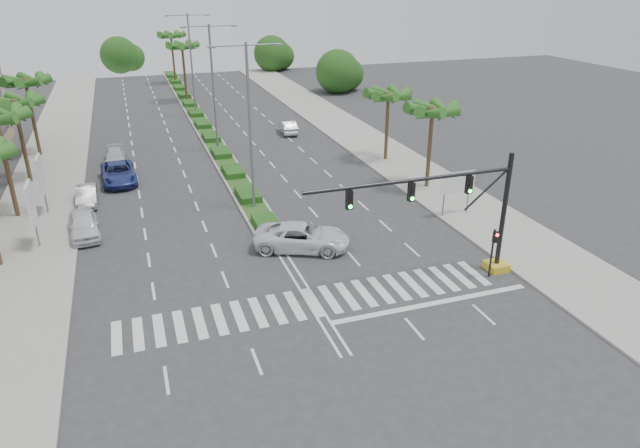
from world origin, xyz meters
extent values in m
plane|color=#333335|center=(0.00, 0.00, 0.00)|extent=(160.00, 160.00, 0.00)
cube|color=gray|center=(15.20, 20.00, 0.07)|extent=(6.00, 120.00, 0.15)
cube|color=gray|center=(-15.20, 20.00, 0.07)|extent=(6.00, 120.00, 0.15)
cube|color=gray|center=(0.00, 45.00, 0.10)|extent=(2.20, 75.00, 0.20)
cube|color=#2B4E1B|center=(0.00, 45.00, 0.22)|extent=(1.80, 75.00, 0.04)
cube|color=gold|center=(11.50, 0.00, 0.23)|extent=(1.20, 1.20, 0.45)
cylinder|color=black|center=(11.50, 0.00, 3.70)|extent=(0.28, 0.28, 7.00)
cylinder|color=black|center=(5.50, 0.00, 6.30)|extent=(12.00, 0.20, 0.20)
cylinder|color=black|center=(10.10, 0.00, 5.20)|extent=(2.53, 0.12, 2.15)
cube|color=black|center=(9.00, 0.00, 5.65)|extent=(0.32, 0.24, 1.00)
cylinder|color=#19E533|center=(9.00, -0.14, 5.33)|extent=(0.20, 0.06, 0.20)
cube|color=black|center=(5.50, 0.00, 5.65)|extent=(0.32, 0.24, 1.00)
cylinder|color=#19E533|center=(5.50, -0.14, 5.33)|extent=(0.20, 0.06, 0.20)
cube|color=black|center=(2.00, 0.00, 5.65)|extent=(0.32, 0.24, 1.00)
cylinder|color=#19E533|center=(2.00, -0.14, 5.33)|extent=(0.20, 0.06, 0.20)
cylinder|color=black|center=(10.60, -0.60, 1.50)|extent=(0.12, 0.12, 3.00)
cube|color=black|center=(10.60, -0.75, 2.60)|extent=(0.28, 0.22, 0.65)
cylinder|color=red|center=(10.60, -0.88, 2.78)|extent=(0.18, 0.05, 0.18)
cylinder|color=slate|center=(12.50, 8.00, 1.40)|extent=(0.10, 0.10, 2.80)
cylinder|color=slate|center=(14.50, 8.00, 1.40)|extent=(0.10, 0.10, 2.80)
cube|color=#0C6638|center=(13.50, 8.00, 2.60)|extent=(2.60, 0.08, 1.50)
cube|color=white|center=(13.50, 7.95, 2.60)|extent=(2.70, 0.02, 1.60)
cylinder|color=slate|center=(-14.50, 12.00, 1.40)|extent=(0.12, 0.12, 2.80)
cube|color=white|center=(-14.50, 12.00, 3.00)|extent=(0.18, 2.10, 2.70)
cube|color=#D8594C|center=(-14.50, 12.00, 3.00)|extent=(0.12, 2.00, 2.60)
cylinder|color=slate|center=(-14.50, 18.00, 1.40)|extent=(0.12, 0.12, 2.80)
cube|color=white|center=(-14.50, 18.00, 3.00)|extent=(0.18, 2.10, 2.70)
cube|color=#D8594C|center=(-14.50, 18.00, 3.00)|extent=(0.12, 2.00, 2.60)
cylinder|color=brown|center=(-16.50, 18.00, 3.70)|extent=(0.32, 0.32, 7.40)
cone|color=#295B1C|center=(-15.40, 18.00, 7.20)|extent=(0.90, 3.62, 1.50)
cone|color=#295B1C|center=(-15.81, 18.86, 7.20)|extent=(3.39, 2.96, 1.50)
cone|color=#295B1C|center=(-15.81, 17.14, 7.20)|extent=(3.39, 2.96, 1.50)
cylinder|color=brown|center=(-16.50, 26.00, 3.40)|extent=(0.32, 0.32, 6.80)
sphere|color=brown|center=(-16.50, 26.00, 6.70)|extent=(0.70, 0.70, 0.70)
cone|color=#295B1C|center=(-15.40, 26.00, 6.60)|extent=(0.90, 3.62, 1.50)
cone|color=#295B1C|center=(-15.81, 26.86, 6.60)|extent=(3.39, 2.96, 1.50)
cone|color=#295B1C|center=(-16.74, 27.07, 6.60)|extent=(3.73, 1.68, 1.50)
cone|color=#295B1C|center=(-17.49, 26.48, 6.60)|extent=(2.38, 3.65, 1.50)
cone|color=#295B1C|center=(-17.49, 25.52, 6.60)|extent=(2.38, 3.65, 1.50)
cone|color=#295B1C|center=(-16.74, 24.93, 6.60)|extent=(3.73, 1.68, 1.50)
cone|color=#295B1C|center=(-15.81, 25.14, 6.60)|extent=(3.39, 2.96, 1.50)
cylinder|color=brown|center=(-16.50, 34.00, 3.60)|extent=(0.32, 0.32, 7.20)
sphere|color=brown|center=(-16.50, 34.00, 7.10)|extent=(0.70, 0.70, 0.70)
cone|color=#295B1C|center=(-15.40, 34.00, 7.00)|extent=(0.90, 3.62, 1.50)
cone|color=#295B1C|center=(-15.81, 34.86, 7.00)|extent=(3.39, 2.96, 1.50)
cone|color=#295B1C|center=(-16.74, 35.07, 7.00)|extent=(3.73, 1.68, 1.50)
cone|color=#295B1C|center=(-17.49, 34.48, 7.00)|extent=(2.38, 3.65, 1.50)
cone|color=#295B1C|center=(-17.49, 33.52, 7.00)|extent=(2.38, 3.65, 1.50)
cone|color=#295B1C|center=(-16.74, 32.93, 7.00)|extent=(3.73, 1.68, 1.50)
cone|color=#295B1C|center=(-15.81, 33.14, 7.00)|extent=(3.39, 2.96, 1.50)
cylinder|color=brown|center=(14.50, 14.00, 3.25)|extent=(0.32, 0.32, 6.50)
sphere|color=brown|center=(14.50, 14.00, 6.40)|extent=(0.70, 0.70, 0.70)
cone|color=#295B1C|center=(15.60, 14.00, 6.30)|extent=(0.90, 3.62, 1.50)
cone|color=#295B1C|center=(15.19, 14.86, 6.30)|extent=(3.39, 2.96, 1.50)
cone|color=#295B1C|center=(14.26, 15.07, 6.30)|extent=(3.73, 1.68, 1.50)
cone|color=#295B1C|center=(13.51, 14.48, 6.30)|extent=(2.38, 3.65, 1.50)
cone|color=#295B1C|center=(13.51, 13.52, 6.30)|extent=(2.38, 3.65, 1.50)
cone|color=#295B1C|center=(14.26, 12.93, 6.30)|extent=(3.73, 1.68, 1.50)
cone|color=#295B1C|center=(15.19, 13.14, 6.30)|extent=(3.39, 2.96, 1.50)
cylinder|color=brown|center=(14.50, 22.00, 3.10)|extent=(0.32, 0.32, 6.20)
sphere|color=brown|center=(14.50, 22.00, 6.10)|extent=(0.70, 0.70, 0.70)
cone|color=#295B1C|center=(15.60, 22.00, 6.00)|extent=(0.90, 3.62, 1.50)
cone|color=#295B1C|center=(15.19, 22.86, 6.00)|extent=(3.39, 2.96, 1.50)
cone|color=#295B1C|center=(14.26, 23.07, 6.00)|extent=(3.73, 1.68, 1.50)
cone|color=#295B1C|center=(13.51, 22.48, 6.00)|extent=(2.38, 3.65, 1.50)
cone|color=#295B1C|center=(13.51, 21.52, 6.00)|extent=(2.38, 3.65, 1.50)
cone|color=#295B1C|center=(14.26, 20.93, 6.00)|extent=(3.73, 1.68, 1.50)
cone|color=#295B1C|center=(15.19, 21.14, 6.00)|extent=(3.39, 2.96, 1.50)
cylinder|color=brown|center=(0.00, 55.00, 3.75)|extent=(0.32, 0.32, 7.50)
sphere|color=brown|center=(0.00, 55.00, 7.40)|extent=(0.70, 0.70, 0.70)
cone|color=#295B1C|center=(1.10, 55.00, 7.30)|extent=(0.90, 3.62, 1.50)
cone|color=#295B1C|center=(0.69, 55.86, 7.30)|extent=(3.39, 2.96, 1.50)
cone|color=#295B1C|center=(-0.24, 56.07, 7.30)|extent=(3.73, 1.68, 1.50)
cone|color=#295B1C|center=(-0.99, 55.48, 7.30)|extent=(2.38, 3.65, 1.50)
cone|color=#295B1C|center=(-0.99, 54.52, 7.30)|extent=(2.38, 3.65, 1.50)
cone|color=#295B1C|center=(-0.24, 53.93, 7.30)|extent=(3.73, 1.68, 1.50)
cone|color=#295B1C|center=(0.69, 54.14, 7.30)|extent=(3.39, 2.96, 1.50)
cylinder|color=brown|center=(0.00, 70.00, 3.75)|extent=(0.32, 0.32, 7.50)
sphere|color=brown|center=(0.00, 70.00, 7.40)|extent=(0.70, 0.70, 0.70)
cone|color=#295B1C|center=(1.10, 70.00, 7.30)|extent=(0.90, 3.62, 1.50)
cone|color=#295B1C|center=(0.69, 70.86, 7.30)|extent=(3.39, 2.96, 1.50)
cone|color=#295B1C|center=(-0.24, 71.07, 7.30)|extent=(3.73, 1.68, 1.50)
cone|color=#295B1C|center=(-0.99, 70.48, 7.30)|extent=(2.38, 3.65, 1.50)
cone|color=#295B1C|center=(-0.99, 69.52, 7.30)|extent=(2.38, 3.65, 1.50)
cone|color=#295B1C|center=(-0.24, 68.93, 7.30)|extent=(3.73, 1.68, 1.50)
cone|color=#295B1C|center=(0.69, 69.14, 7.30)|extent=(3.39, 2.96, 1.50)
cylinder|color=slate|center=(0.00, 14.00, 6.00)|extent=(0.20, 0.20, 12.00)
cylinder|color=slate|center=(-1.20, 14.00, 11.80)|extent=(2.40, 0.10, 0.10)
cylinder|color=slate|center=(1.20, 14.00, 11.80)|extent=(2.40, 0.10, 0.10)
cube|color=slate|center=(-2.30, 14.00, 11.75)|extent=(0.50, 0.25, 0.12)
cube|color=slate|center=(2.30, 14.00, 11.75)|extent=(0.50, 0.25, 0.12)
cylinder|color=slate|center=(0.00, 30.00, 6.00)|extent=(0.20, 0.20, 12.00)
cylinder|color=slate|center=(-1.20, 30.00, 11.80)|extent=(2.40, 0.10, 0.10)
cylinder|color=slate|center=(1.20, 30.00, 11.80)|extent=(2.40, 0.10, 0.10)
cube|color=slate|center=(-2.30, 30.00, 11.75)|extent=(0.50, 0.25, 0.12)
cube|color=slate|center=(2.30, 30.00, 11.75)|extent=(0.50, 0.25, 0.12)
cylinder|color=slate|center=(0.00, 46.00, 6.00)|extent=(0.20, 0.20, 12.00)
cylinder|color=slate|center=(-1.20, 46.00, 11.80)|extent=(2.40, 0.10, 0.10)
cylinder|color=slate|center=(1.20, 46.00, 11.80)|extent=(2.40, 0.10, 0.10)
cube|color=slate|center=(-2.30, 46.00, 11.75)|extent=(0.50, 0.25, 0.12)
cube|color=slate|center=(2.30, 46.00, 11.75)|extent=(0.50, 0.25, 0.12)
imported|color=silver|center=(-11.80, 13.04, 0.80)|extent=(2.33, 4.85, 1.60)
imported|color=#B3B3B8|center=(-11.80, 19.23, 0.68)|extent=(1.49, 4.16, 1.37)
imported|color=navy|center=(-9.41, 23.58, 0.81)|extent=(3.01, 5.98, 1.62)
imported|color=silver|center=(-9.62, 29.36, 0.64)|extent=(1.86, 4.46, 1.29)
imported|color=white|center=(1.41, 6.41, 0.84)|extent=(6.65, 4.98, 1.68)
imported|color=#B4B5B9|center=(8.53, 34.56, 0.72)|extent=(1.93, 4.49, 1.44)
camera|label=1|loc=(-8.14, -24.97, 16.15)|focal=32.00mm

